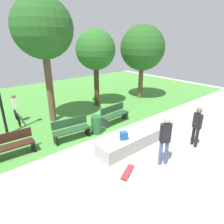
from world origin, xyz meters
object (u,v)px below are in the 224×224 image
object	(u,v)px
tree_young_birch	(96,51)
trash_bin	(97,125)
backpack_on_ledge	(124,136)
park_bench_far_right	(114,114)
tree_broad_elm	(43,29)
tree_leaning_ash	(142,48)
skater_performing_trick	(197,124)
skater_watching	(165,137)
cyclist_on_bicycle	(16,111)
concrete_ledge	(130,141)
park_bench_far_left	(71,129)
park_bench_center_lawn	(11,145)
skateboard_by_ledge	(128,172)

from	to	relation	value
tree_young_birch	trash_bin	bearing A→B (deg)	-126.39
backpack_on_ledge	park_bench_far_right	xyz separation A→B (m)	(1.54, 2.31, -0.22)
tree_broad_elm	tree_leaning_ash	distance (m)	6.80
skater_performing_trick	skater_watching	xyz separation A→B (m)	(-2.02, 0.07, 0.12)
park_bench_far_right	cyclist_on_bicycle	xyz separation A→B (m)	(-3.84, 3.32, 0.15)
tree_broad_elm	cyclist_on_bicycle	world-z (taller)	tree_broad_elm
concrete_ledge	backpack_on_ledge	distance (m)	0.60
concrete_ledge	park_bench_far_right	world-z (taller)	park_bench_far_right
skater_watching	tree_young_birch	bearing A→B (deg)	73.07
park_bench_far_left	cyclist_on_bicycle	world-z (taller)	cyclist_on_bicycle
skater_watching	tree_young_birch	xyz separation A→B (m)	(2.03, 6.67, 2.35)
tree_young_birch	cyclist_on_bicycle	xyz separation A→B (m)	(-4.85, 0.41, -2.79)
park_bench_far_right	cyclist_on_bicycle	bearing A→B (deg)	139.21
skater_performing_trick	park_bench_center_lawn	world-z (taller)	skater_performing_trick
cyclist_on_bicycle	park_bench_far_left	bearing A→B (deg)	-69.44
skater_performing_trick	backpack_on_ledge	bearing A→B (deg)	148.86
skater_watching	tree_broad_elm	distance (m)	7.12
backpack_on_ledge	cyclist_on_bicycle	distance (m)	6.08
park_bench_far_left	tree_leaning_ash	xyz separation A→B (m)	(6.97, 2.34, 2.99)
tree_young_birch	tree_broad_elm	bearing A→B (deg)	-170.23
tree_broad_elm	cyclist_on_bicycle	size ratio (longest dim) A/B	3.28
park_bench_center_lawn	tree_broad_elm	xyz separation A→B (m)	(2.60, 2.19, 4.02)
skater_performing_trick	skateboard_by_ledge	bearing A→B (deg)	171.64
concrete_ledge	tree_young_birch	world-z (taller)	tree_young_birch
park_bench_far_left	tree_young_birch	bearing A→B (deg)	40.24
concrete_ledge	trash_bin	world-z (taller)	trash_bin
skater_watching	park_bench_center_lawn	world-z (taller)	skater_watching
backpack_on_ledge	tree_leaning_ash	bearing A→B (deg)	66.83
concrete_ledge	cyclist_on_bicycle	xyz separation A→B (m)	(-2.73, 5.59, 0.36)
park_bench_far_right	tree_leaning_ash	xyz separation A→B (m)	(4.42, 2.23, 2.99)
backpack_on_ledge	tree_broad_elm	size ratio (longest dim) A/B	0.05
backpack_on_ledge	skater_watching	size ratio (longest dim) A/B	0.18
trash_bin	concrete_ledge	bearing A→B (deg)	-81.66
tree_leaning_ash	cyclist_on_bicycle	world-z (taller)	tree_leaning_ash
concrete_ledge	park_bench_center_lawn	size ratio (longest dim) A/B	1.80
backpack_on_ledge	park_bench_far_left	distance (m)	2.44
skateboard_by_ledge	tree_broad_elm	world-z (taller)	tree_broad_elm
skater_performing_trick	cyclist_on_bicycle	bearing A→B (deg)	124.04
tree_leaning_ash	skater_performing_trick	bearing A→B (deg)	-119.45
skater_performing_trick	skater_watching	world-z (taller)	skater_watching
skater_performing_trick	park_bench_far_right	distance (m)	4.00
skateboard_by_ledge	cyclist_on_bicycle	bearing A→B (deg)	102.78
backpack_on_ledge	skater_watching	distance (m)	1.59
park_bench_center_lawn	trash_bin	bearing A→B (deg)	-8.07
backpack_on_ledge	trash_bin	distance (m)	1.99
backpack_on_ledge	skater_watching	bearing A→B (deg)	-41.13
concrete_ledge	skateboard_by_ledge	xyz separation A→B (m)	(-1.22, -1.08, -0.20)
tree_broad_elm	backpack_on_ledge	bearing A→B (deg)	-80.60
skater_watching	cyclist_on_bicycle	world-z (taller)	skater_watching
skater_performing_trick	tree_young_birch	xyz separation A→B (m)	(0.01, 6.75, 2.47)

